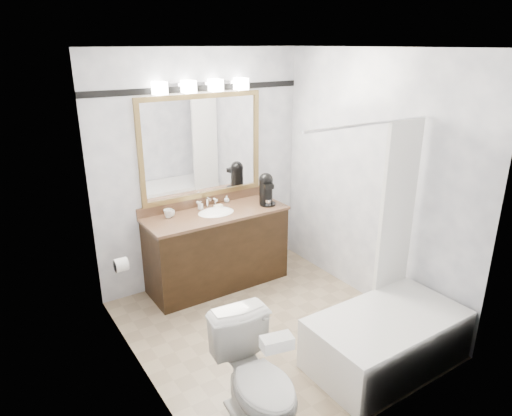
% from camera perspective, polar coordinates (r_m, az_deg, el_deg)
% --- Properties ---
extents(room, '(2.42, 2.62, 2.52)m').
position_cam_1_polar(room, '(3.88, 1.95, 0.60)').
color(room, '#9A8668').
rests_on(room, ground).
extents(vanity, '(1.53, 0.58, 0.97)m').
position_cam_1_polar(vanity, '(4.99, -4.89, -4.92)').
color(vanity, black).
rests_on(vanity, ground).
extents(mirror, '(1.40, 0.04, 1.10)m').
position_cam_1_polar(mirror, '(4.87, -6.75, 7.57)').
color(mirror, olive).
rests_on(mirror, room).
extents(vanity_light_bar, '(1.02, 0.14, 0.12)m').
position_cam_1_polar(vanity_light_bar, '(4.73, -6.76, 14.97)').
color(vanity_light_bar, silver).
rests_on(vanity_light_bar, room).
extents(accent_stripe, '(2.40, 0.01, 0.06)m').
position_cam_1_polar(accent_stripe, '(4.79, -7.11, 14.61)').
color(accent_stripe, black).
rests_on(accent_stripe, room).
extents(bathtub, '(1.30, 0.75, 1.96)m').
position_cam_1_polar(bathtub, '(4.06, 16.03, -14.60)').
color(bathtub, white).
rests_on(bathtub, ground).
extents(tp_roll, '(0.11, 0.12, 0.12)m').
position_cam_1_polar(tp_roll, '(4.20, -16.52, -6.81)').
color(tp_roll, white).
rests_on(tp_roll, room).
extents(toilet, '(0.51, 0.81, 0.79)m').
position_cam_1_polar(toilet, '(3.28, 0.26, -20.76)').
color(toilet, white).
rests_on(toilet, ground).
extents(tissue_box, '(0.21, 0.15, 0.08)m').
position_cam_1_polar(tissue_box, '(2.88, 2.63, -16.45)').
color(tissue_box, white).
rests_on(tissue_box, toilet).
extents(coffee_maker, '(0.18, 0.23, 0.35)m').
position_cam_1_polar(coffee_maker, '(5.02, 1.28, 2.51)').
color(coffee_maker, black).
rests_on(coffee_maker, vanity).
extents(cup_left, '(0.11, 0.11, 0.07)m').
position_cam_1_polar(cup_left, '(4.76, -10.65, -0.67)').
color(cup_left, white).
rests_on(cup_left, vanity).
extents(cup_right, '(0.12, 0.12, 0.09)m').
position_cam_1_polar(cup_right, '(4.74, -10.91, -0.67)').
color(cup_right, white).
rests_on(cup_right, vanity).
extents(soap_bottle_a, '(0.05, 0.05, 0.09)m').
position_cam_1_polar(soap_bottle_a, '(4.92, -6.96, 0.36)').
color(soap_bottle_a, white).
rests_on(soap_bottle_a, vanity).
extents(soap_bottle_b, '(0.07, 0.07, 0.08)m').
position_cam_1_polar(soap_bottle_b, '(5.10, -3.69, 1.11)').
color(soap_bottle_b, white).
rests_on(soap_bottle_b, vanity).
extents(soap_bar, '(0.09, 0.06, 0.03)m').
position_cam_1_polar(soap_bar, '(4.96, -4.73, 0.23)').
color(soap_bar, beige).
rests_on(soap_bar, vanity).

